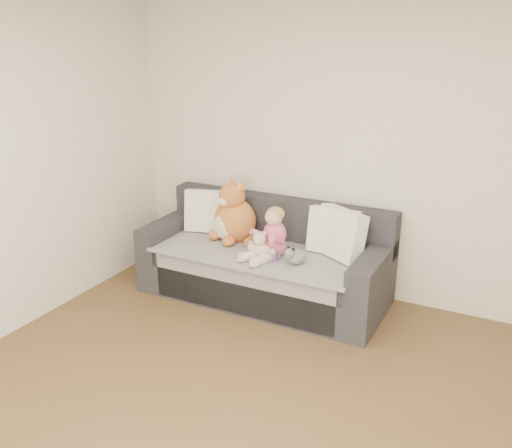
% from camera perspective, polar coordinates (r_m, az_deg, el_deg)
% --- Properties ---
extents(room_shell, '(5.00, 5.00, 5.00)m').
position_cam_1_polar(room_shell, '(3.17, -0.34, -0.31)').
color(room_shell, brown).
rests_on(room_shell, ground).
extents(sofa, '(2.20, 0.94, 0.85)m').
position_cam_1_polar(sofa, '(5.20, 0.96, -3.97)').
color(sofa, '#252529').
rests_on(sofa, ground).
extents(cushion_left, '(0.47, 0.31, 0.41)m').
position_cam_1_polar(cushion_left, '(5.49, -4.80, 1.31)').
color(cushion_left, white).
rests_on(cushion_left, sofa).
extents(cushion_right_back, '(0.44, 0.20, 0.41)m').
position_cam_1_polar(cushion_right_back, '(4.98, 7.76, -0.71)').
color(cushion_right_back, white).
rests_on(cushion_right_back, sofa).
extents(cushion_right_front, '(0.50, 0.41, 0.44)m').
position_cam_1_polar(cushion_right_front, '(4.90, 8.47, -0.96)').
color(cushion_right_front, white).
rests_on(cushion_right_front, sofa).
extents(toddler, '(0.33, 0.45, 0.45)m').
position_cam_1_polar(toddler, '(4.86, 1.56, -1.23)').
color(toddler, '#C44579').
rests_on(toddler, sofa).
extents(plush_cat, '(0.46, 0.43, 0.61)m').
position_cam_1_polar(plush_cat, '(5.24, -2.24, 0.73)').
color(plush_cat, '#B96629').
rests_on(plush_cat, sofa).
extents(teddy_bear, '(0.20, 0.16, 0.26)m').
position_cam_1_polar(teddy_bear, '(4.84, 0.36, -2.37)').
color(teddy_bear, tan).
rests_on(teddy_bear, sofa).
extents(plush_cow, '(0.14, 0.20, 0.17)m').
position_cam_1_polar(plush_cow, '(4.76, 3.97, -3.24)').
color(plush_cow, white).
rests_on(plush_cow, sofa).
extents(sippy_cup, '(0.09, 0.07, 0.10)m').
position_cam_1_polar(sippy_cup, '(4.82, 1.84, -3.08)').
color(sippy_cup, purple).
rests_on(sippy_cup, sofa).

